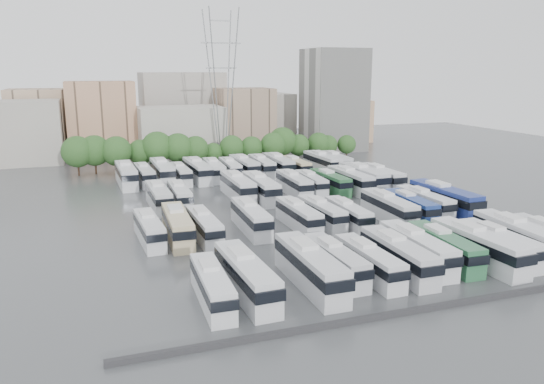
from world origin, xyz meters
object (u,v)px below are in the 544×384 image
object	(u,v)px
bus_r2_s10	(330,182)
bus_r2_s11	(350,180)
bus_r0_s5	(335,260)
bus_r2_s5	(238,186)
bus_r3_s4	(197,170)
bus_r1_s6	(299,215)
bus_r3_s7	(244,166)
bus_r1_s11	(410,206)
bus_r3_s12	(322,162)
bus_r1_s12	(424,202)
bus_r3_s8	(262,166)
bus_r1_s10	(389,207)
bus_r3_s0	(126,174)
bus_r3_s10	(295,166)
bus_r3_s13	(336,161)
bus_r2_s9	(311,182)
bus_r0_s12	(518,237)
bus_r1_s4	(251,217)
electricity_pylon	(222,79)
bus_r2_s6	(260,187)
bus_r1_s7	(321,213)
bus_r3_s2	(162,171)
apartment_tower	(334,100)
bus_r0_s11	(499,244)
bus_r0_s2	(246,276)
bus_r1_s8	(348,214)
bus_r2_s2	(180,195)
bus_r3_s3	(180,173)
bus_r1_s2	(204,226)
bus_r3_s9	(278,165)
bus_r0_s1	(212,286)
bus_r0_s9	(444,247)
bus_r2_s1	(159,196)
bus_r0_s10	(478,246)
bus_r1_s13	(445,198)
bus_r2_s13	(380,177)
bus_r3_s6	(230,168)
bus_r0_s4	(310,266)
bus_r2_s8	(294,184)
bus_r3_s1	(144,174)
bus_r3_s5	(214,170)
bus_r0_s6	(369,261)
bus_r2_s12	(363,177)

from	to	relation	value
bus_r2_s10	bus_r2_s11	xyz separation A→B (m)	(3.56, -0.62, 0.19)
bus_r0_s5	bus_r2_s10	size ratio (longest dim) A/B	0.96
bus_r2_s5	bus_r3_s4	world-z (taller)	bus_r3_s4
bus_r1_s6	bus_r3_s7	xyz separation A→B (m)	(3.32, 36.88, 0.20)
bus_r1_s11	bus_r3_s12	bearing A→B (deg)	87.59
bus_r1_s12	bus_r3_s8	bearing A→B (deg)	109.25
bus_r1_s10	bus_r3_s0	distance (m)	48.89
bus_r3_s10	bus_r3_s13	size ratio (longest dim) A/B	0.94
bus_r1_s11	bus_r2_s9	distance (m)	21.02
bus_r0_s12	bus_r3_s7	bearing A→B (deg)	109.98
bus_r1_s4	bus_r1_s11	world-z (taller)	bus_r1_s4
electricity_pylon	bus_r2_s6	distance (m)	42.57
bus_r1_s7	bus_r3_s2	bearing A→B (deg)	112.16
apartment_tower	bus_r0_s11	size ratio (longest dim) A/B	2.25
bus_r3_s0	bus_r3_s13	xyz separation A→B (m)	(43.00, 1.20, -0.21)
bus_r1_s12	bus_r2_s11	distance (m)	17.42
bus_r0_s2	bus_r1_s8	world-z (taller)	bus_r0_s2
bus_r2_s2	bus_r3_s3	xyz separation A→B (m)	(3.21, 17.67, -0.02)
bus_r1_s2	bus_r3_s9	world-z (taller)	bus_r3_s9
bus_r2_s9	bus_r3_s13	world-z (taller)	bus_r3_s13
bus_r0_s1	bus_r0_s9	size ratio (longest dim) A/B	0.93
bus_r1_s4	bus_r3_s3	xyz separation A→B (m)	(-3.37, 33.80, -0.14)
bus_r2_s1	bus_r2_s11	xyz separation A→B (m)	(33.18, 0.89, 0.12)
bus_r0_s2	bus_r0_s10	distance (m)	26.27
bus_r0_s12	bus_r1_s4	distance (m)	32.38
bus_r2_s9	bus_r3_s2	bearing A→B (deg)	145.45
apartment_tower	bus_r1_s10	size ratio (longest dim) A/B	2.12
bus_r0_s1	bus_r0_s9	xyz separation A→B (m)	(26.41, 1.74, 0.11)
bus_r1_s7	bus_r3_s3	world-z (taller)	bus_r1_s7
bus_r1_s4	bus_r3_s3	bearing A→B (deg)	97.16
bus_r2_s6	bus_r2_s10	xyz separation A→B (m)	(13.19, 1.38, -0.24)
bus_r0_s5	bus_r1_s7	size ratio (longest dim) A/B	1.00
bus_r0_s11	bus_r3_s2	distance (m)	62.54
bus_r1_s8	bus_r1_s13	distance (m)	16.85
bus_r1_s7	bus_r2_s13	world-z (taller)	bus_r2_s13
bus_r0_s1	bus_r0_s12	bearing A→B (deg)	4.24
bus_r1_s7	bus_r3_s6	bearing A→B (deg)	92.67
bus_r0_s4	bus_r2_s8	bearing A→B (deg)	70.88
bus_r0_s4	bus_r0_s10	distance (m)	19.75
bus_r1_s6	bus_r2_s11	size ratio (longest dim) A/B	0.88
bus_r3_s1	bus_r3_s5	world-z (taller)	bus_r3_s5
bus_r2_s9	bus_r3_s9	xyz separation A→B (m)	(0.11, 16.84, 0.31)
bus_r2_s11	bus_r1_s10	bearing A→B (deg)	-102.04
bus_r0_s10	bus_r2_s2	world-z (taller)	bus_r0_s10
bus_r0_s1	bus_r1_s12	bearing A→B (deg)	30.42
bus_r3_s5	bus_r0_s6	bearing A→B (deg)	-83.47
bus_r1_s6	bus_r3_s12	size ratio (longest dim) A/B	0.86
bus_r1_s8	bus_r2_s12	xyz separation A→B (m)	(13.32, 19.81, 0.43)
bus_r3_s2	bus_r3_s7	world-z (taller)	bus_r3_s2
bus_r1_s2	bus_r2_s11	xyz separation A→B (m)	(29.89, 18.17, 0.25)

